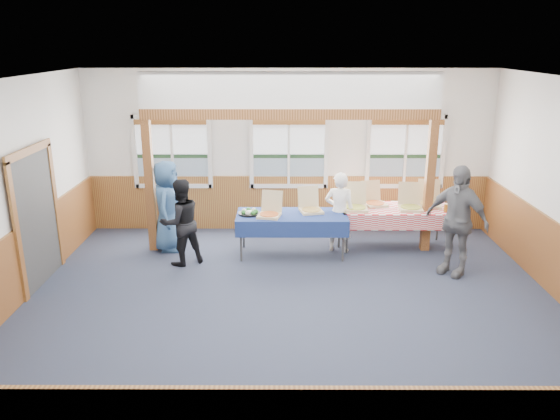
# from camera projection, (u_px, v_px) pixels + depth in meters

# --- Properties ---
(floor) EXTENTS (8.00, 8.00, 0.00)m
(floor) POSITION_uv_depth(u_px,v_px,m) (291.00, 307.00, 7.91)
(floor) COLOR #252B3D
(floor) RESTS_ON ground
(ceiling) EXTENTS (8.00, 8.00, 0.00)m
(ceiling) POSITION_uv_depth(u_px,v_px,m) (293.00, 81.00, 6.96)
(ceiling) COLOR white
(ceiling) RESTS_ON wall_back
(wall_back) EXTENTS (8.00, 0.00, 8.00)m
(wall_back) POSITION_uv_depth(u_px,v_px,m) (289.00, 151.00, 10.78)
(wall_back) COLOR silver
(wall_back) RESTS_ON floor
(wall_front) EXTENTS (8.00, 0.00, 8.00)m
(wall_front) POSITION_uv_depth(u_px,v_px,m) (300.00, 332.00, 4.09)
(wall_front) COLOR silver
(wall_front) RESTS_ON floor
(wainscot_back) EXTENTS (7.98, 0.05, 1.10)m
(wainscot_back) POSITION_uv_depth(u_px,v_px,m) (289.00, 203.00, 11.07)
(wainscot_back) COLOR brown
(wainscot_back) RESTS_ON floor
(wainscot_left) EXTENTS (0.05, 6.98, 1.10)m
(wainscot_left) POSITION_uv_depth(u_px,v_px,m) (13.00, 272.00, 7.76)
(wainscot_left) COLOR brown
(wainscot_left) RESTS_ON floor
(cased_opening) EXTENTS (0.06, 1.30, 2.10)m
(cased_opening) POSITION_uv_depth(u_px,v_px,m) (36.00, 219.00, 8.47)
(cased_opening) COLOR #373737
(cased_opening) RESTS_ON wall_left
(window_left) EXTENTS (1.56, 0.10, 1.46)m
(window_left) POSITION_uv_depth(u_px,v_px,m) (172.00, 148.00, 10.72)
(window_left) COLOR silver
(window_left) RESTS_ON wall_back
(window_mid) EXTENTS (1.56, 0.10, 1.46)m
(window_mid) POSITION_uv_depth(u_px,v_px,m) (289.00, 148.00, 10.71)
(window_mid) COLOR silver
(window_mid) RESTS_ON wall_back
(window_right) EXTENTS (1.56, 0.10, 1.46)m
(window_right) POSITION_uv_depth(u_px,v_px,m) (406.00, 148.00, 10.71)
(window_right) COLOR silver
(window_right) RESTS_ON wall_back
(post_left) EXTENTS (0.15, 0.15, 2.40)m
(post_left) POSITION_uv_depth(u_px,v_px,m) (150.00, 186.00, 9.76)
(post_left) COLOR #5C3214
(post_left) RESTS_ON floor
(post_right) EXTENTS (0.15, 0.15, 2.40)m
(post_right) POSITION_uv_depth(u_px,v_px,m) (429.00, 187.00, 9.74)
(post_right) COLOR #5C3214
(post_right) RESTS_ON floor
(cross_beam) EXTENTS (5.15, 0.18, 0.18)m
(cross_beam) POSITION_uv_depth(u_px,v_px,m) (290.00, 114.00, 9.37)
(cross_beam) COLOR #5C3214
(cross_beam) RESTS_ON post_left
(table_left) EXTENTS (2.09, 1.30, 0.76)m
(table_left) POSITION_uv_depth(u_px,v_px,m) (292.00, 217.00, 9.67)
(table_left) COLOR #373737
(table_left) RESTS_ON floor
(table_right) EXTENTS (2.18, 1.54, 0.76)m
(table_right) POSITION_uv_depth(u_px,v_px,m) (395.00, 210.00, 10.04)
(table_right) COLOR #373737
(table_right) RESTS_ON floor
(pizza_box_a) EXTENTS (0.46, 0.53, 0.41)m
(pizza_box_a) POSITION_uv_depth(u_px,v_px,m) (270.00, 213.00, 9.53)
(pizza_box_a) COLOR tan
(pizza_box_a) RESTS_ON table_left
(pizza_box_b) EXTENTS (0.47, 0.53, 0.42)m
(pizza_box_b) POSITION_uv_depth(u_px,v_px,m) (311.00, 208.00, 9.79)
(pizza_box_b) COLOR tan
(pizza_box_b) RESTS_ON table_left
(pizza_box_c) EXTENTS (0.44, 0.53, 0.46)m
(pizza_box_c) POSITION_uv_depth(u_px,v_px,m) (356.00, 206.00, 9.91)
(pizza_box_c) COLOR tan
(pizza_box_c) RESTS_ON table_right
(pizza_box_d) EXTENTS (0.49, 0.55, 0.42)m
(pizza_box_d) POSITION_uv_depth(u_px,v_px,m) (374.00, 201.00, 10.19)
(pizza_box_d) COLOR tan
(pizza_box_d) RESTS_ON table_right
(pizza_box_e) EXTENTS (0.45, 0.53, 0.45)m
(pizza_box_e) POSITION_uv_depth(u_px,v_px,m) (410.00, 205.00, 9.93)
(pizza_box_e) COLOR tan
(pizza_box_e) RESTS_ON table_right
(pizza_box_f) EXTENTS (0.48, 0.55, 0.45)m
(pizza_box_f) POSITION_uv_depth(u_px,v_px,m) (429.00, 202.00, 10.14)
(pizza_box_f) COLOR tan
(pizza_box_f) RESTS_ON table_right
(veggie_tray) EXTENTS (0.40, 0.40, 0.09)m
(veggie_tray) POSITION_uv_depth(u_px,v_px,m) (250.00, 212.00, 9.64)
(veggie_tray) COLOR black
(veggie_tray) RESTS_ON table_left
(drink_glass) EXTENTS (0.07, 0.07, 0.15)m
(drink_glass) POSITION_uv_depth(u_px,v_px,m) (446.00, 208.00, 9.76)
(drink_glass) COLOR #AA681C
(drink_glass) RESTS_ON table_right
(woman_white) EXTENTS (0.61, 0.47, 1.48)m
(woman_white) POSITION_uv_depth(u_px,v_px,m) (339.00, 212.00, 9.83)
(woman_white) COLOR white
(woman_white) RESTS_ON floor
(woman_black) EXTENTS (0.92, 0.87, 1.50)m
(woman_black) POSITION_uv_depth(u_px,v_px,m) (181.00, 222.00, 9.24)
(woman_black) COLOR black
(woman_black) RESTS_ON floor
(man_blue) EXTENTS (0.57, 0.84, 1.67)m
(man_blue) POSITION_uv_depth(u_px,v_px,m) (167.00, 206.00, 9.87)
(man_blue) COLOR #375D8A
(man_blue) RESTS_ON floor
(person_grey) EXTENTS (1.08, 1.07, 1.83)m
(person_grey) POSITION_uv_depth(u_px,v_px,m) (456.00, 220.00, 8.81)
(person_grey) COLOR slate
(person_grey) RESTS_ON floor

